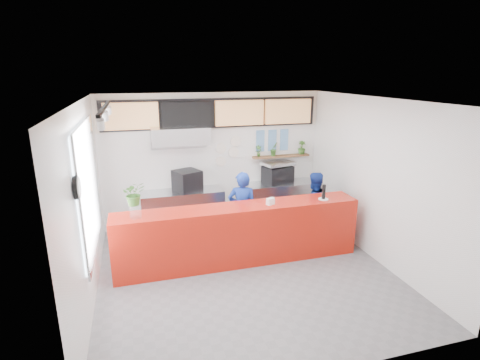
{
  "coord_description": "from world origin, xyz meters",
  "views": [
    {
      "loc": [
        -1.73,
        -5.69,
        3.42
      ],
      "look_at": [
        0.1,
        0.7,
        1.5
      ],
      "focal_mm": 28.0,
      "sensor_mm": 36.0,
      "label": 1
    }
  ],
  "objects_px": {
    "staff_center": "(242,210)",
    "pepper_mill": "(324,192)",
    "service_counter": "(239,234)",
    "panini_oven": "(187,181)",
    "staff_right": "(313,205)",
    "espresso_machine": "(278,175)"
  },
  "relations": [
    {
      "from": "panini_oven",
      "to": "pepper_mill",
      "type": "bearing_deg",
      "value": -62.77
    },
    {
      "from": "panini_oven",
      "to": "staff_right",
      "type": "xyz_separation_m",
      "value": [
        2.47,
        -1.19,
        -0.41
      ]
    },
    {
      "from": "espresso_machine",
      "to": "pepper_mill",
      "type": "bearing_deg",
      "value": -98.21
    },
    {
      "from": "service_counter",
      "to": "staff_center",
      "type": "relative_size",
      "value": 2.86
    },
    {
      "from": "pepper_mill",
      "to": "staff_right",
      "type": "bearing_deg",
      "value": 77.13
    },
    {
      "from": "service_counter",
      "to": "panini_oven",
      "type": "bearing_deg",
      "value": 110.63
    },
    {
      "from": "panini_oven",
      "to": "staff_right",
      "type": "bearing_deg",
      "value": -49.39
    },
    {
      "from": "staff_center",
      "to": "pepper_mill",
      "type": "xyz_separation_m",
      "value": [
        1.4,
        -0.68,
        0.47
      ]
    },
    {
      "from": "espresso_machine",
      "to": "staff_right",
      "type": "relative_size",
      "value": 0.44
    },
    {
      "from": "service_counter",
      "to": "espresso_machine",
      "type": "distance_m",
      "value": 2.37
    },
    {
      "from": "service_counter",
      "to": "espresso_machine",
      "type": "xyz_separation_m",
      "value": [
        1.45,
        1.8,
        0.55
      ]
    },
    {
      "from": "panini_oven",
      "to": "pepper_mill",
      "type": "distance_m",
      "value": 2.98
    },
    {
      "from": "panini_oven",
      "to": "pepper_mill",
      "type": "relative_size",
      "value": 1.87
    },
    {
      "from": "service_counter",
      "to": "panini_oven",
      "type": "distance_m",
      "value": 2.01
    },
    {
      "from": "espresso_machine",
      "to": "pepper_mill",
      "type": "height_order",
      "value": "pepper_mill"
    },
    {
      "from": "espresso_machine",
      "to": "pepper_mill",
      "type": "distance_m",
      "value": 1.9
    },
    {
      "from": "staff_center",
      "to": "pepper_mill",
      "type": "height_order",
      "value": "staff_center"
    },
    {
      "from": "espresso_machine",
      "to": "staff_right",
      "type": "distance_m",
      "value": 1.3
    },
    {
      "from": "panini_oven",
      "to": "staff_center",
      "type": "bearing_deg",
      "value": -76.51
    },
    {
      "from": "panini_oven",
      "to": "pepper_mill",
      "type": "height_order",
      "value": "pepper_mill"
    },
    {
      "from": "staff_center",
      "to": "pepper_mill",
      "type": "relative_size",
      "value": 5.77
    },
    {
      "from": "panini_oven",
      "to": "staff_center",
      "type": "distance_m",
      "value": 1.55
    }
  ]
}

